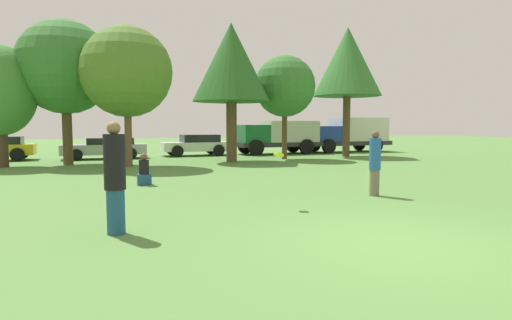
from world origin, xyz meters
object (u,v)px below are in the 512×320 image
(delivery_truck_green, at_px, (279,135))
(person_thrower, at_px, (115,178))
(tree_3, at_px, (231,63))
(tree_2, at_px, (127,72))
(bystander_sitting, at_px, (144,172))
(tree_0, at_px, (0,91))
(tree_1, at_px, (65,68))
(tree_4, at_px, (285,87))
(person_catcher, at_px, (375,163))
(tree_5, at_px, (347,62))
(frisbee, at_px, (279,155))
(parked_car_silver, at_px, (105,148))
(delivery_truck_blue, at_px, (350,133))
(parked_car_white, at_px, (196,144))

(delivery_truck_green, bearing_deg, person_thrower, 57.45)
(tree_3, bearing_deg, tree_2, -170.75)
(bystander_sitting, bearing_deg, tree_2, 89.96)
(tree_0, relative_size, tree_1, 0.80)
(tree_0, xyz_separation_m, tree_3, (10.64, -0.95, 1.65))
(tree_3, bearing_deg, tree_4, 10.49)
(tree_1, bearing_deg, tree_3, -8.84)
(person_catcher, distance_m, delivery_truck_green, 17.04)
(tree_2, distance_m, tree_4, 8.72)
(person_catcher, bearing_deg, tree_5, -134.57)
(person_thrower, distance_m, person_catcher, 6.93)
(delivery_truck_green, bearing_deg, tree_4, 69.07)
(tree_3, bearing_deg, frisbee, -102.72)
(tree_1, distance_m, tree_3, 8.04)
(tree_3, height_order, parked_car_silver, tree_3)
(tree_4, relative_size, delivery_truck_blue, 0.92)
(person_thrower, distance_m, bystander_sitting, 6.20)
(bystander_sitting, xyz_separation_m, parked_car_white, (4.56, 12.48, 0.28))
(tree_1, height_order, parked_car_white, tree_1)
(tree_0, distance_m, parked_car_white, 11.15)
(tree_5, height_order, parked_car_white, tree_5)
(tree_1, relative_size, parked_car_silver, 1.50)
(person_thrower, relative_size, parked_car_white, 0.47)
(person_catcher, relative_size, parked_car_white, 0.42)
(frisbee, bearing_deg, tree_5, 51.73)
(person_catcher, bearing_deg, delivery_truck_blue, -136.02)
(tree_0, bearing_deg, tree_3, -5.11)
(tree_2, bearing_deg, tree_0, 161.45)
(person_catcher, relative_size, delivery_truck_blue, 0.28)
(tree_3, relative_size, parked_car_silver, 1.56)
(tree_0, distance_m, parked_car_silver, 6.35)
(person_thrower, height_order, tree_4, tree_4)
(frisbee, bearing_deg, person_thrower, -162.32)
(tree_3, height_order, tree_4, tree_3)
(delivery_truck_blue, bearing_deg, tree_3, 24.49)
(bystander_sitting, xyz_separation_m, tree_4, (8.60, 7.92, 3.66))
(frisbee, relative_size, tree_3, 0.04)
(bystander_sitting, relative_size, tree_4, 0.18)
(bystander_sitting, bearing_deg, person_thrower, -100.47)
(person_catcher, height_order, frisbee, person_catcher)
(tree_1, relative_size, tree_5, 0.88)
(bystander_sitting, bearing_deg, parked_car_white, 69.92)
(tree_1, height_order, tree_4, tree_1)
(bystander_sitting, xyz_separation_m, tree_1, (-2.67, 8.53, 4.23))
(person_catcher, height_order, tree_3, tree_3)
(tree_3, bearing_deg, delivery_truck_blue, 25.24)
(person_catcher, bearing_deg, delivery_truck_green, -119.86)
(tree_4, relative_size, parked_car_silver, 1.26)
(frisbee, height_order, tree_4, tree_4)
(frisbee, bearing_deg, tree_0, 120.90)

